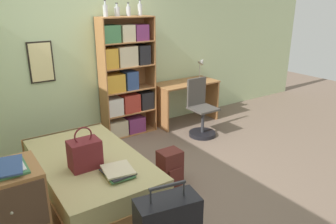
# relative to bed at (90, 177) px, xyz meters

# --- Properties ---
(ground_plane) EXTENTS (14.00, 14.00, 0.00)m
(ground_plane) POSITION_rel_bed_xyz_m (0.60, -0.02, -0.25)
(ground_plane) COLOR #756051
(wall_back) EXTENTS (10.00, 0.09, 2.60)m
(wall_back) POSITION_rel_bed_xyz_m (0.60, 1.65, 1.05)
(wall_back) COLOR beige
(wall_back) RESTS_ON ground_plane
(bed) EXTENTS (1.05, 1.83, 0.50)m
(bed) POSITION_rel_bed_xyz_m (0.00, 0.00, 0.00)
(bed) COLOR #A36B3D
(bed) RESTS_ON ground_plane
(handbag) EXTENTS (0.31, 0.22, 0.45)m
(handbag) POSITION_rel_bed_xyz_m (-0.11, -0.21, 0.41)
(handbag) COLOR maroon
(handbag) RESTS_ON bed
(book_stack_on_bed) EXTENTS (0.32, 0.35, 0.06)m
(book_stack_on_bed) POSITION_rel_bed_xyz_m (0.10, -0.54, 0.29)
(book_stack_on_bed) COLOR #99894C
(book_stack_on_bed) RESTS_ON bed
(dresser) EXTENTS (0.56, 0.53, 0.88)m
(dresser) POSITION_rel_bed_xyz_m (-0.90, -0.58, 0.19)
(dresser) COLOR #A36B3D
(dresser) RESTS_ON ground_plane
(magazine_pile_on_dresser) EXTENTS (0.34, 0.39, 0.04)m
(magazine_pile_on_dresser) POSITION_rel_bed_xyz_m (-0.87, -0.59, 0.66)
(magazine_pile_on_dresser) COLOR #427A4C
(magazine_pile_on_dresser) RESTS_ON dresser
(bookcase) EXTENTS (0.87, 0.33, 1.89)m
(bookcase) POSITION_rel_bed_xyz_m (1.21, 1.43, 0.68)
(bookcase) COLOR #A36B3D
(bookcase) RESTS_ON ground_plane
(bottle_green) EXTENTS (0.07, 0.07, 0.24)m
(bottle_green) POSITION_rel_bed_xyz_m (0.94, 1.46, 1.74)
(bottle_green) COLOR #B7BCC1
(bottle_green) RESTS_ON bookcase
(bottle_brown) EXTENTS (0.08, 0.08, 0.19)m
(bottle_brown) POSITION_rel_bed_xyz_m (1.14, 1.48, 1.72)
(bottle_brown) COLOR #B7BCC1
(bottle_brown) RESTS_ON bookcase
(bottle_clear) EXTENTS (0.07, 0.07, 0.20)m
(bottle_clear) POSITION_rel_bed_xyz_m (1.32, 1.47, 1.72)
(bottle_clear) COLOR #B7BCC1
(bottle_clear) RESTS_ON bookcase
(bottle_blue) EXTENTS (0.07, 0.07, 0.24)m
(bottle_blue) POSITION_rel_bed_xyz_m (1.53, 1.48, 1.74)
(bottle_blue) COLOR #B7BCC1
(bottle_blue) RESTS_ON bookcase
(desk) EXTENTS (1.14, 0.55, 0.75)m
(desk) POSITION_rel_bed_xyz_m (2.34, 1.32, 0.27)
(desk) COLOR #A36B3D
(desk) RESTS_ON ground_plane
(desk_lamp) EXTENTS (0.19, 0.14, 0.41)m
(desk_lamp) POSITION_rel_bed_xyz_m (2.70, 1.35, 0.76)
(desk_lamp) COLOR #ADA89E
(desk_lamp) RESTS_ON desk
(desk_chair) EXTENTS (0.44, 0.44, 0.94)m
(desk_chair) POSITION_rel_bed_xyz_m (2.18, 0.70, 0.06)
(desk_chair) COLOR black
(desk_chair) RESTS_ON ground_plane
(backpack) EXTENTS (0.27, 0.25, 0.44)m
(backpack) POSITION_rel_bed_xyz_m (0.90, -0.28, -0.03)
(backpack) COLOR #56231E
(backpack) RESTS_ON ground_plane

